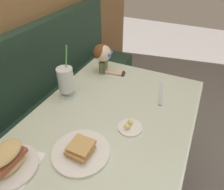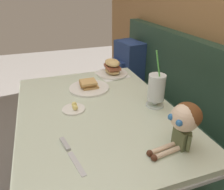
# 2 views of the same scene
# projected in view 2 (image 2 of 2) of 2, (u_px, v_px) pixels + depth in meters

# --- Properties ---
(booth_bench) EXTENTS (2.60, 0.48, 1.00)m
(booth_bench) POSITION_uv_depth(u_px,v_px,m) (186.00, 146.00, 1.52)
(booth_bench) COLOR #233D2D
(booth_bench) RESTS_ON ground
(diner_table) EXTENTS (1.11, 0.81, 0.74)m
(diner_table) POSITION_uv_depth(u_px,v_px,m) (98.00, 139.00, 1.24)
(diner_table) COLOR beige
(diner_table) RESTS_ON ground
(toast_plate) EXTENTS (0.25, 0.25, 0.06)m
(toast_plate) POSITION_uv_depth(u_px,v_px,m) (89.00, 87.00, 1.37)
(toast_plate) COLOR white
(toast_plate) RESTS_ON diner_table
(milkshake_glass) EXTENTS (0.10, 0.10, 0.31)m
(milkshake_glass) POSITION_uv_depth(u_px,v_px,m) (156.00, 89.00, 1.14)
(milkshake_glass) COLOR silver
(milkshake_glass) RESTS_ON diner_table
(sandwich_plate) EXTENTS (0.23, 0.23, 0.12)m
(sandwich_plate) POSITION_uv_depth(u_px,v_px,m) (112.00, 69.00, 1.57)
(sandwich_plate) COLOR white
(sandwich_plate) RESTS_ON diner_table
(butter_saucer) EXTENTS (0.12, 0.12, 0.04)m
(butter_saucer) POSITION_uv_depth(u_px,v_px,m) (74.00, 108.00, 1.14)
(butter_saucer) COLOR white
(butter_saucer) RESTS_ON diner_table
(butter_knife) EXTENTS (0.23, 0.07, 0.01)m
(butter_knife) POSITION_uv_depth(u_px,v_px,m) (68.00, 149.00, 0.87)
(butter_knife) COLOR silver
(butter_knife) RESTS_ON diner_table
(seated_doll) EXTENTS (0.13, 0.23, 0.20)m
(seated_doll) POSITION_uv_depth(u_px,v_px,m) (184.00, 120.00, 0.83)
(seated_doll) COLOR #5B6642
(seated_doll) RESTS_ON diner_table
(backpack) EXTENTS (0.33, 0.29, 0.41)m
(backpack) POSITION_uv_depth(u_px,v_px,m) (129.00, 59.00, 2.21)
(backpack) COLOR navy
(backpack) RESTS_ON booth_bench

